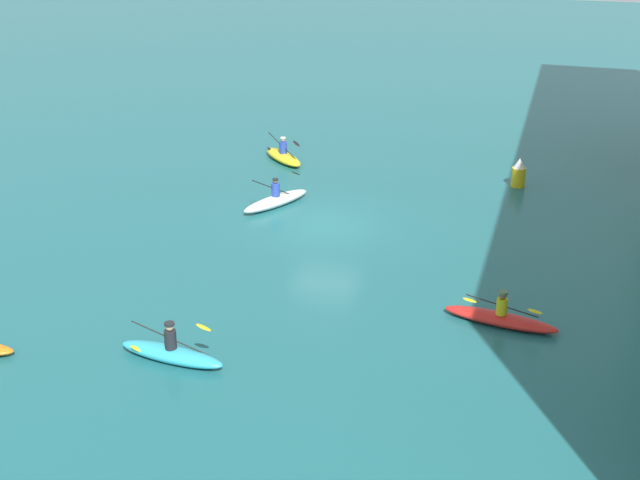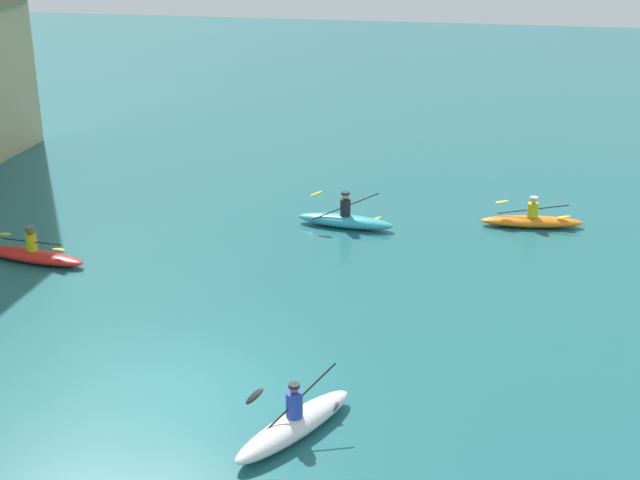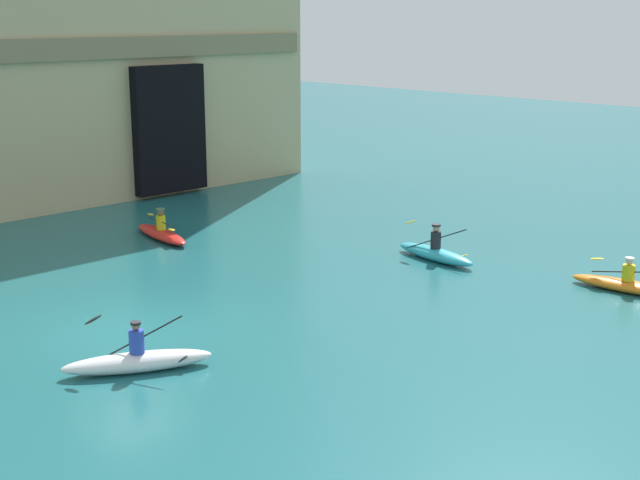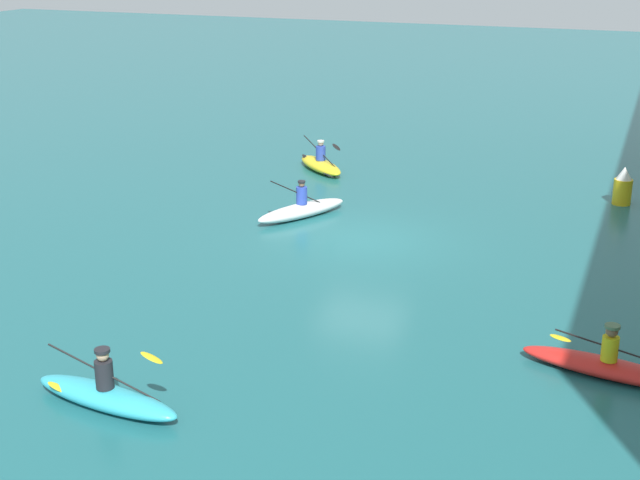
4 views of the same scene
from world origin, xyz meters
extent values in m
plane|color=#1E6066|center=(0.00, 0.00, 0.00)|extent=(120.00, 120.00, 0.00)
ellipsoid|color=white|center=(-1.31, -2.39, 0.22)|extent=(3.19, 2.16, 0.43)
cylinder|color=#2D47B7|center=(-1.31, -2.39, 0.69)|extent=(0.33, 0.33, 0.52)
sphere|color=#9E704C|center=(-1.31, -2.39, 1.04)|extent=(0.18, 0.18, 0.18)
cylinder|color=#232328|center=(-1.31, -2.39, 1.12)|extent=(0.23, 0.23, 0.06)
cylinder|color=black|center=(-1.31, -2.39, 0.72)|extent=(1.53, 1.39, 1.12)
ellipsoid|color=black|center=(-0.64, -2.99, 0.23)|extent=(0.43, 0.41, 0.25)
ellipsoid|color=black|center=(-1.98, -1.79, 1.21)|extent=(0.43, 0.41, 0.25)
ellipsoid|color=orange|center=(11.70, -7.22, 0.17)|extent=(1.11, 3.29, 0.33)
cylinder|color=gold|center=(11.70, -7.22, 0.56)|extent=(0.35, 0.35, 0.45)
sphere|color=beige|center=(11.70, -7.22, 0.89)|extent=(0.20, 0.20, 0.20)
cylinder|color=silver|center=(11.70, -7.22, 0.97)|extent=(0.26, 0.26, 0.06)
cylinder|color=black|center=(11.70, -7.22, 0.58)|extent=(0.04, 2.21, 0.46)
ellipsoid|color=yellow|center=(11.71, -8.20, 0.39)|extent=(0.18, 0.44, 0.13)
ellipsoid|color=yellow|center=(11.70, -6.24, 0.77)|extent=(0.18, 0.44, 0.13)
ellipsoid|color=#33B2C6|center=(10.48, -1.37, 0.20)|extent=(1.06, 3.20, 0.40)
cylinder|color=#232328|center=(10.48, -1.37, 0.67)|extent=(0.33, 0.33, 0.54)
sphere|color=tan|center=(10.48, -1.37, 1.05)|extent=(0.23, 0.23, 0.23)
cylinder|color=#232328|center=(10.48, -1.37, 1.14)|extent=(0.29, 0.29, 0.06)
cylinder|color=black|center=(10.48, -1.37, 0.69)|extent=(0.34, 2.10, 0.95)
ellipsoid|color=yellow|center=(10.34, -0.43, 1.11)|extent=(0.24, 0.45, 0.22)
ellipsoid|color=yellow|center=(10.61, -2.30, 0.28)|extent=(0.24, 0.45, 0.22)
ellipsoid|color=red|center=(5.89, 7.03, 0.17)|extent=(1.29, 3.47, 0.33)
cylinder|color=gold|center=(5.89, 7.03, 0.59)|extent=(0.32, 0.32, 0.50)
sphere|color=brown|center=(5.89, 7.03, 0.95)|extent=(0.24, 0.24, 0.24)
cylinder|color=#4C6B4C|center=(5.89, 7.03, 1.05)|extent=(0.30, 0.30, 0.06)
cylinder|color=black|center=(5.89, 7.03, 0.61)|extent=(0.57, 2.16, 0.20)
ellipsoid|color=yellow|center=(5.65, 6.07, 0.54)|extent=(0.28, 0.47, 0.08)
ellipsoid|color=yellow|center=(6.13, 7.99, 0.68)|extent=(0.28, 0.47, 0.08)
camera|label=1|loc=(29.47, 8.37, 12.71)|focal=50.00mm
camera|label=2|loc=(-15.89, -5.81, 9.95)|focal=50.00mm
camera|label=3|loc=(-11.28, -18.12, 7.62)|focal=50.00mm
camera|label=4|loc=(22.40, 7.46, 8.23)|focal=50.00mm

